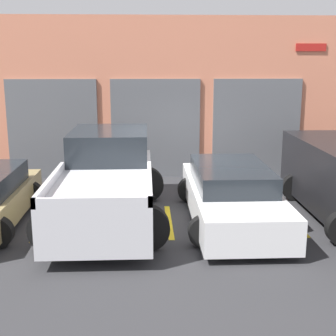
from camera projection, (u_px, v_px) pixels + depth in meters
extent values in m
plane|color=#2D2D30|center=(167.00, 206.00, 11.45)|extent=(28.00, 28.00, 0.00)
cube|color=#D17A5B|center=(162.00, 98.00, 14.13)|extent=(15.88, 0.60, 4.74)
cube|color=#595B60|center=(53.00, 130.00, 13.85)|extent=(2.65, 0.08, 2.94)
cube|color=#595B60|center=(156.00, 129.00, 13.99)|extent=(2.65, 0.08, 2.94)
cube|color=#595B60|center=(256.00, 128.00, 14.13)|extent=(2.65, 0.08, 2.94)
cube|color=#B21E19|center=(311.00, 47.00, 13.67)|extent=(0.90, 0.03, 0.22)
cube|color=silver|center=(106.00, 192.00, 10.10)|extent=(1.96, 5.06, 0.89)
cube|color=#1E2328|center=(110.00, 145.00, 11.27)|extent=(1.80, 2.27, 0.71)
cube|color=silver|center=(50.00, 182.00, 8.83)|extent=(0.08, 2.78, 0.18)
cube|color=silver|center=(150.00, 181.00, 8.91)|extent=(0.08, 2.78, 0.18)
cube|color=silver|center=(92.00, 203.00, 7.56)|extent=(1.96, 0.08, 0.18)
cylinder|color=black|center=(76.00, 185.00, 11.64)|extent=(0.88, 0.22, 0.88)
cylinder|color=black|center=(146.00, 184.00, 11.72)|extent=(0.88, 0.22, 0.88)
cylinder|color=black|center=(52.00, 230.00, 8.59)|extent=(0.88, 0.22, 0.88)
cylinder|color=black|center=(146.00, 228.00, 8.67)|extent=(0.88, 0.22, 0.88)
cube|color=white|center=(231.00, 200.00, 10.27)|extent=(1.77, 4.71, 0.66)
cube|color=#1E2328|center=(231.00, 175.00, 10.26)|extent=(1.55, 2.59, 0.44)
cylinder|color=black|center=(190.00, 190.00, 11.69)|extent=(0.62, 0.22, 0.62)
cylinder|color=black|center=(251.00, 189.00, 11.77)|extent=(0.62, 0.22, 0.62)
cylinder|color=black|center=(204.00, 232.00, 8.85)|extent=(0.62, 0.22, 0.62)
cylinder|color=black|center=(285.00, 230.00, 8.92)|extent=(0.62, 0.22, 0.62)
cylinder|color=black|center=(30.00, 194.00, 11.36)|extent=(0.60, 0.22, 0.60)
cube|color=#1E2328|center=(318.00, 139.00, 12.48)|extent=(1.71, 0.06, 0.28)
cylinder|color=black|center=(295.00, 187.00, 11.84)|extent=(0.67, 0.22, 0.67)
cube|color=gold|center=(44.00, 223.00, 10.19)|extent=(0.12, 2.20, 0.01)
cube|color=gold|center=(169.00, 221.00, 10.31)|extent=(0.12, 2.20, 0.01)
cube|color=gold|center=(291.00, 219.00, 10.44)|extent=(0.12, 2.20, 0.01)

